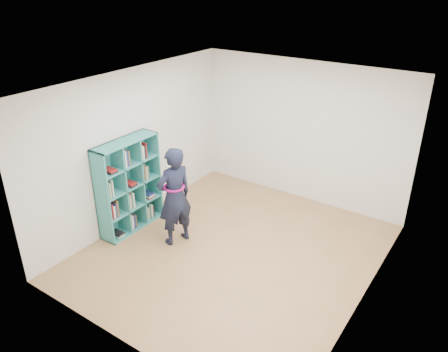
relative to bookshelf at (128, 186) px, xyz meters
The scene contains 9 objects.
floor 2.03m from the bookshelf, 10.86° to the left, with size 4.50×4.50×0.00m, color olive.
ceiling 2.63m from the bookshelf, 10.86° to the left, with size 4.50×4.50×0.00m, color white.
wall_left 0.66m from the bookshelf, 113.41° to the left, with size 0.02×4.50×2.60m, color silver.
wall_right 3.90m from the bookshelf, ahead, with size 0.02×4.50×2.60m, color silver.
wall_back 3.24m from the bookshelf, 54.66° to the left, with size 4.00×0.02×2.60m, color silver.
wall_front 2.70m from the bookshelf, 45.75° to the right, with size 4.00×0.02×2.60m, color silver.
bookshelf is the anchor object (origin of this frame).
person 0.93m from the bookshelf, ahead, with size 0.55×0.68×1.62m.
smartphone 0.85m from the bookshelf, 15.72° to the left, with size 0.04×0.11×0.14m.
Camera 1 is at (3.05, -4.73, 3.99)m, focal length 35.00 mm.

